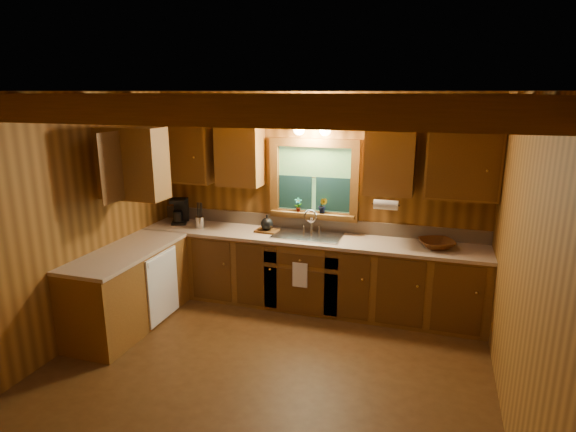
# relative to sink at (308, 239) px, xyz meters

# --- Properties ---
(room) EXTENTS (4.20, 4.20, 4.20)m
(room) POSITION_rel_sink_xyz_m (0.00, -1.60, 0.44)
(room) COLOR #4A2C12
(room) RESTS_ON ground
(ceiling_beams) EXTENTS (4.20, 2.54, 0.18)m
(ceiling_beams) POSITION_rel_sink_xyz_m (0.00, -1.60, 1.63)
(ceiling_beams) COLOR brown
(ceiling_beams) RESTS_ON room
(base_cabinets) EXTENTS (4.20, 2.22, 0.86)m
(base_cabinets) POSITION_rel_sink_xyz_m (-0.49, -0.32, -0.43)
(base_cabinets) COLOR brown
(base_cabinets) RESTS_ON ground
(countertop) EXTENTS (4.20, 2.24, 0.04)m
(countertop) POSITION_rel_sink_xyz_m (-0.48, -0.31, 0.02)
(countertop) COLOR tan
(countertop) RESTS_ON base_cabinets
(backsplash) EXTENTS (4.20, 0.02, 0.16)m
(backsplash) POSITION_rel_sink_xyz_m (0.00, 0.28, 0.12)
(backsplash) COLOR tan
(backsplash) RESTS_ON room
(dishwasher_panel) EXTENTS (0.02, 0.60, 0.80)m
(dishwasher_panel) POSITION_rel_sink_xyz_m (-1.47, -0.92, -0.43)
(dishwasher_panel) COLOR white
(dishwasher_panel) RESTS_ON base_cabinets
(upper_cabinets) EXTENTS (4.19, 1.77, 0.78)m
(upper_cabinets) POSITION_rel_sink_xyz_m (-0.56, -0.18, 0.98)
(upper_cabinets) COLOR brown
(upper_cabinets) RESTS_ON room
(window) EXTENTS (1.12, 0.08, 1.00)m
(window) POSITION_rel_sink_xyz_m (0.00, 0.26, 0.67)
(window) COLOR brown
(window) RESTS_ON room
(window_sill) EXTENTS (1.06, 0.14, 0.04)m
(window_sill) POSITION_rel_sink_xyz_m (0.00, 0.22, 0.26)
(window_sill) COLOR brown
(window_sill) RESTS_ON room
(wall_sconce) EXTENTS (0.45, 0.21, 0.17)m
(wall_sconce) POSITION_rel_sink_xyz_m (0.00, 0.14, 1.31)
(wall_sconce) COLOR black
(wall_sconce) RESTS_ON room
(paper_towel_roll) EXTENTS (0.27, 0.11, 0.11)m
(paper_towel_roll) POSITION_rel_sink_xyz_m (0.92, -0.07, 0.51)
(paper_towel_roll) COLOR white
(paper_towel_roll) RESTS_ON upper_cabinets
(dish_towel) EXTENTS (0.18, 0.01, 0.30)m
(dish_towel) POSITION_rel_sink_xyz_m (0.00, -0.34, -0.34)
(dish_towel) COLOR white
(dish_towel) RESTS_ON base_cabinets
(sink) EXTENTS (0.82, 0.48, 0.43)m
(sink) POSITION_rel_sink_xyz_m (0.00, 0.00, 0.00)
(sink) COLOR silver
(sink) RESTS_ON countertop
(coffee_maker) EXTENTS (0.19, 0.24, 0.33)m
(coffee_maker) POSITION_rel_sink_xyz_m (-1.78, 0.06, 0.21)
(coffee_maker) COLOR black
(coffee_maker) RESTS_ON countertop
(utensil_crock) EXTENTS (0.12, 0.12, 0.33)m
(utensil_crock) POSITION_rel_sink_xyz_m (-1.42, -0.07, 0.13)
(utensil_crock) COLOR silver
(utensil_crock) RESTS_ON countertop
(cutting_board) EXTENTS (0.29, 0.22, 0.02)m
(cutting_board) POSITION_rel_sink_xyz_m (-0.53, 0.02, 0.06)
(cutting_board) COLOR #4F2E10
(cutting_board) RESTS_ON countertop
(teakettle) EXTENTS (0.15, 0.15, 0.20)m
(teakettle) POSITION_rel_sink_xyz_m (-0.53, 0.02, 0.15)
(teakettle) COLOR black
(teakettle) RESTS_ON cutting_board
(wicker_basket) EXTENTS (0.50, 0.50, 0.09)m
(wicker_basket) POSITION_rel_sink_xyz_m (1.50, -0.01, 0.09)
(wicker_basket) COLOR #48230C
(wicker_basket) RESTS_ON countertop
(potted_plant_left) EXTENTS (0.11, 0.10, 0.18)m
(potted_plant_left) POSITION_rel_sink_xyz_m (-0.18, 0.21, 0.37)
(potted_plant_left) COLOR #4F2E10
(potted_plant_left) RESTS_ON window_sill
(potted_plant_right) EXTENTS (0.12, 0.10, 0.20)m
(potted_plant_right) POSITION_rel_sink_xyz_m (0.13, 0.21, 0.38)
(potted_plant_right) COLOR #4F2E10
(potted_plant_right) RESTS_ON window_sill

